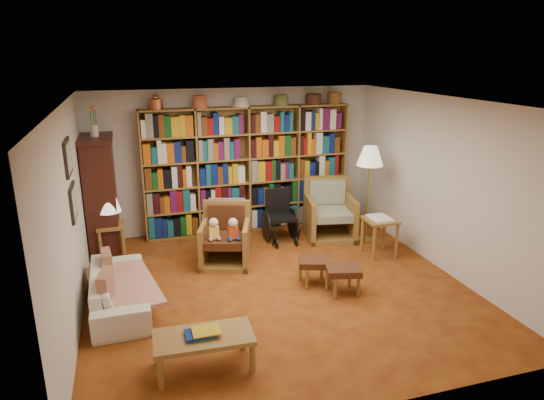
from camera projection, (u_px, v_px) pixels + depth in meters
name	position (u px, v px, depth m)	size (l,w,h in m)	color
floor	(277.00, 287.00, 6.63)	(5.00, 5.00, 0.00)	#904816
ceiling	(278.00, 102.00, 5.90)	(5.00, 5.00, 0.00)	white
wall_back	(235.00, 160.00, 8.56)	(5.00, 5.00, 0.00)	silver
wall_front	(369.00, 284.00, 3.98)	(5.00, 5.00, 0.00)	silver
wall_left	(70.00, 218.00, 5.57)	(5.00, 5.00, 0.00)	silver
wall_right	(443.00, 185.00, 6.96)	(5.00, 5.00, 0.00)	silver
bookshelf	(248.00, 166.00, 8.48)	(3.60, 0.30, 2.42)	olive
curio_cabinet	(101.00, 194.00, 7.56)	(0.50, 0.95, 2.40)	#3E1810
framed_pictures	(71.00, 180.00, 5.74)	(0.03, 0.52, 0.97)	black
sofa	(119.00, 289.00, 6.05)	(0.66, 1.68, 0.49)	beige
sofa_throw	(123.00, 284.00, 6.05)	(0.75, 1.40, 0.04)	beige
cushion_left	(107.00, 264.00, 6.27)	(0.11, 0.35, 0.35)	maroon
cushion_right	(106.00, 288.00, 5.63)	(0.12, 0.38, 0.38)	maroon
side_table_lamp	(111.00, 233.00, 7.45)	(0.40, 0.40, 0.55)	olive
table_lamp	(108.00, 204.00, 7.31)	(0.36, 0.36, 0.49)	#B39739
armchair_leather	(224.00, 238.00, 7.35)	(0.95, 0.95, 0.92)	olive
armchair_sage	(328.00, 214.00, 8.40)	(0.96, 0.98, 1.00)	olive
wheelchair	(280.00, 217.00, 8.19)	(0.50, 0.70, 0.88)	black
floor_lamp	(370.00, 160.00, 7.86)	(0.43, 0.43, 1.63)	#B39739
side_table_papers	(380.00, 225.00, 7.55)	(0.48, 0.48, 0.63)	olive
footstool_a	(315.00, 263.00, 6.64)	(0.53, 0.49, 0.37)	#452712
footstool_b	(343.00, 272.00, 6.38)	(0.52, 0.48, 0.38)	#452712
coffee_table	(204.00, 339.00, 4.84)	(1.01, 0.54, 0.43)	olive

